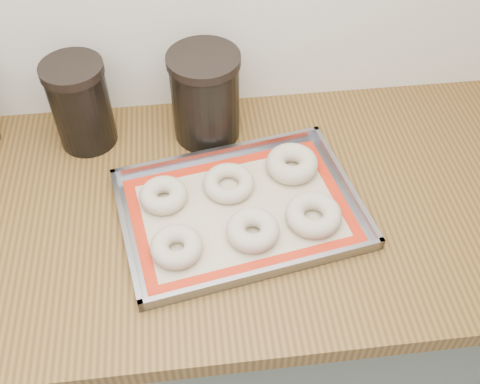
{
  "coord_description": "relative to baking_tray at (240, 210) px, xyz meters",
  "views": [
    {
      "loc": [
        0.16,
        0.94,
        1.75
      ],
      "look_at": [
        0.25,
        1.65,
        0.96
      ],
      "focal_mm": 42.0,
      "sensor_mm": 36.0,
      "label": 1
    }
  ],
  "objects": [
    {
      "name": "bagel_front_mid",
      "position": [
        0.02,
        -0.07,
        0.02
      ],
      "size": [
        0.12,
        0.12,
        0.04
      ],
      "primitive_type": "torus",
      "rotation": [
        0.0,
        0.0,
        0.25
      ],
      "color": "beige",
      "rests_on": "baking_mat"
    },
    {
      "name": "bagel_back_left",
      "position": [
        -0.15,
        0.04,
        0.02
      ],
      "size": [
        0.12,
        0.12,
        0.04
      ],
      "primitive_type": "torus",
      "rotation": [
        0.0,
        0.0,
        0.41
      ],
      "color": "beige",
      "rests_on": "baking_mat"
    },
    {
      "name": "bagel_front_left",
      "position": [
        -0.13,
        -0.09,
        0.02
      ],
      "size": [
        0.11,
        0.11,
        0.03
      ],
      "primitive_type": "torus",
      "rotation": [
        0.0,
        0.0,
        0.12
      ],
      "color": "beige",
      "rests_on": "baking_mat"
    },
    {
      "name": "canister_right",
      "position": [
        -0.05,
        0.24,
        0.1
      ],
      "size": [
        0.15,
        0.15,
        0.2
      ],
      "color": "black",
      "rests_on": "countertop"
    },
    {
      "name": "baking_mat",
      "position": [
        0.0,
        0.0,
        -0.0
      ],
      "size": [
        0.46,
        0.36,
        0.0
      ],
      "rotation": [
        0.0,
        0.0,
        0.18
      ],
      "color": "#C6B793",
      "rests_on": "baking_tray"
    },
    {
      "name": "canister_mid",
      "position": [
        -0.31,
        0.25,
        0.09
      ],
      "size": [
        0.13,
        0.13,
        0.2
      ],
      "color": "black",
      "rests_on": "countertop"
    },
    {
      "name": "cabinet",
      "position": [
        -0.25,
        0.03,
        -0.48
      ],
      "size": [
        3.0,
        0.65,
        0.86
      ],
      "primitive_type": "cube",
      "color": "#5C665A",
      "rests_on": "floor"
    },
    {
      "name": "bagel_back_right",
      "position": [
        0.12,
        0.1,
        0.02
      ],
      "size": [
        0.13,
        0.13,
        0.04
      ],
      "primitive_type": "torus",
      "rotation": [
        0.0,
        0.0,
        0.28
      ],
      "color": "beige",
      "rests_on": "baking_mat"
    },
    {
      "name": "countertop",
      "position": [
        -0.25,
        0.03,
        -0.03
      ],
      "size": [
        3.06,
        0.68,
        0.04
      ],
      "primitive_type": "cube",
      "color": "brown",
      "rests_on": "cabinet"
    },
    {
      "name": "baking_tray",
      "position": [
        0.0,
        0.0,
        0.0
      ],
      "size": [
        0.51,
        0.41,
        0.03
      ],
      "rotation": [
        0.0,
        0.0,
        0.18
      ],
      "color": "gray",
      "rests_on": "countertop"
    },
    {
      "name": "bagel_back_mid",
      "position": [
        -0.02,
        0.06,
        0.01
      ],
      "size": [
        0.12,
        0.12,
        0.03
      ],
      "primitive_type": "torus",
      "rotation": [
        0.0,
        0.0,
        -0.15
      ],
      "color": "beige",
      "rests_on": "baking_mat"
    },
    {
      "name": "bagel_front_right",
      "position": [
        0.14,
        -0.04,
        0.02
      ],
      "size": [
        0.13,
        0.13,
        0.04
      ],
      "primitive_type": "torus",
      "rotation": [
        0.0,
        0.0,
        0.18
      ],
      "color": "beige",
      "rests_on": "baking_mat"
    }
  ]
}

